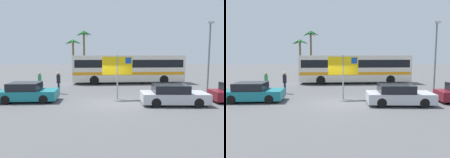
% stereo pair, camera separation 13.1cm
% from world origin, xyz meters
% --- Properties ---
extents(ground, '(120.00, 120.00, 0.00)m').
position_xyz_m(ground, '(0.00, 0.00, 0.00)').
color(ground, '#565659').
extents(bus_front_coach, '(12.38, 2.47, 3.17)m').
position_xyz_m(bus_front_coach, '(2.45, 10.23, 1.78)').
color(bus_front_coach, silver).
rests_on(bus_front_coach, ground).
extents(ferry_sign, '(2.20, 0.26, 3.20)m').
position_xyz_m(ferry_sign, '(0.45, 1.44, 2.33)').
color(ferry_sign, gray).
rests_on(ferry_sign, ground).
extents(car_silver, '(4.31, 2.17, 1.32)m').
position_xyz_m(car_silver, '(3.83, -0.52, 0.64)').
color(car_silver, '#B7BABF').
rests_on(car_silver, ground).
extents(car_teal, '(3.94, 1.90, 1.32)m').
position_xyz_m(car_teal, '(-5.89, 1.10, 0.64)').
color(car_teal, '#19757F').
rests_on(car_teal, ground).
extents(pedestrian_by_bus, '(0.32, 0.32, 1.62)m').
position_xyz_m(pedestrian_by_bus, '(-6.42, 6.24, 0.95)').
color(pedestrian_by_bus, '#4C4C51').
rests_on(pedestrian_by_bus, ground).
extents(pedestrian_crossing_lot, '(0.32, 0.32, 1.83)m').
position_xyz_m(pedestrian_crossing_lot, '(-4.29, 4.01, 1.09)').
color(pedestrian_crossing_lot, '#1E2347').
rests_on(pedestrian_crossing_lot, ground).
extents(lamp_post_right_side, '(0.56, 0.20, 6.02)m').
position_xyz_m(lamp_post_right_side, '(8.47, 3.83, 3.33)').
color(lamp_post_right_side, slate).
rests_on(lamp_post_right_side, ground).
extents(palm_tree_seaside, '(2.84, 2.80, 7.10)m').
position_xyz_m(palm_tree_seaside, '(-3.19, 21.21, 5.75)').
color(palm_tree_seaside, brown).
rests_on(palm_tree_seaside, ground).
extents(palm_tree_inland, '(2.81, 2.77, 5.68)m').
position_xyz_m(palm_tree_inland, '(-4.82, 20.36, 4.64)').
color(palm_tree_inland, brown).
rests_on(palm_tree_inland, ground).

